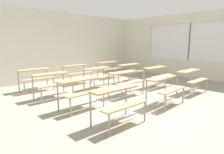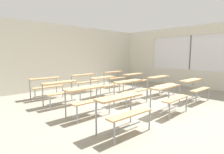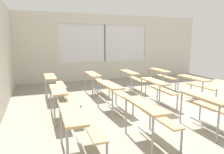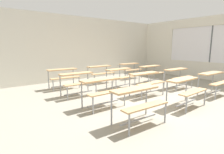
{
  "view_description": "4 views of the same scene",
  "coord_description": "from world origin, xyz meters",
  "px_view_note": "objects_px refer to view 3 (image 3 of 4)",
  "views": [
    {
      "loc": [
        -3.95,
        -3.46,
        1.65
      ],
      "look_at": [
        0.48,
        1.07,
        0.51
      ],
      "focal_mm": 30.69,
      "sensor_mm": 36.0,
      "label": 1
    },
    {
      "loc": [
        -3.8,
        -3.3,
        1.6
      ],
      "look_at": [
        0.38,
        1.24,
        0.81
      ],
      "focal_mm": 28.0,
      "sensor_mm": 36.0,
      "label": 2
    },
    {
      "loc": [
        -4.37,
        3.67,
        1.84
      ],
      "look_at": [
        1.24,
        1.56,
        0.78
      ],
      "focal_mm": 33.43,
      "sensor_mm": 36.0,
      "label": 3
    },
    {
      "loc": [
        -3.8,
        -3.3,
        1.6
      ],
      "look_at": [
        -0.42,
        1.12,
        0.62
      ],
      "focal_mm": 28.0,
      "sensor_mm": 36.0,
      "label": 4
    }
  ],
  "objects_px": {
    "desk_bench_r1c1": "(158,86)",
    "desk_bench_r2c1": "(114,90)",
    "desk_bench_r1c2": "(132,76)",
    "desk_bench_r2c0": "(150,113)",
    "desk_bench_r0c1": "(196,83)",
    "desk_bench_r1c0": "(208,104)",
    "desk_bench_r3c1": "(63,96)",
    "desk_bench_r3c2": "(54,81)",
    "desk_bench_r3c0": "(79,122)",
    "desk_bench_r2c2": "(96,79)",
    "desk_bench_r0c2": "(162,74)"
  },
  "relations": [
    {
      "from": "desk_bench_r2c1",
      "to": "desk_bench_r2c2",
      "type": "bearing_deg",
      "value": -4.22
    },
    {
      "from": "desk_bench_r0c2",
      "to": "desk_bench_r1c0",
      "type": "bearing_deg",
      "value": 161.56
    },
    {
      "from": "desk_bench_r1c1",
      "to": "desk_bench_r2c1",
      "type": "bearing_deg",
      "value": 91.05
    },
    {
      "from": "desk_bench_r1c0",
      "to": "desk_bench_r3c1",
      "type": "bearing_deg",
      "value": 57.26
    },
    {
      "from": "desk_bench_r0c1",
      "to": "desk_bench_r2c2",
      "type": "distance_m",
      "value": 3.17
    },
    {
      "from": "desk_bench_r0c1",
      "to": "desk_bench_r1c0",
      "type": "distance_m",
      "value": 2.21
    },
    {
      "from": "desk_bench_r1c1",
      "to": "desk_bench_r2c2",
      "type": "bearing_deg",
      "value": 37.48
    },
    {
      "from": "desk_bench_r1c0",
      "to": "desk_bench_r2c2",
      "type": "xyz_separation_m",
      "value": [
        3.53,
        1.33,
        0.0
      ]
    },
    {
      "from": "desk_bench_r1c0",
      "to": "desk_bench_r2c0",
      "type": "height_order",
      "value": "same"
    },
    {
      "from": "desk_bench_r2c2",
      "to": "desk_bench_r3c0",
      "type": "bearing_deg",
      "value": 160.43
    },
    {
      "from": "desk_bench_r0c2",
      "to": "desk_bench_r1c1",
      "type": "bearing_deg",
      "value": 144.87
    },
    {
      "from": "desk_bench_r1c2",
      "to": "desk_bench_r2c1",
      "type": "height_order",
      "value": "same"
    },
    {
      "from": "desk_bench_r1c2",
      "to": "desk_bench_r3c2",
      "type": "relative_size",
      "value": 1.02
    },
    {
      "from": "desk_bench_r2c0",
      "to": "desk_bench_r1c2",
      "type": "bearing_deg",
      "value": -20.66
    },
    {
      "from": "desk_bench_r1c1",
      "to": "desk_bench_r3c2",
      "type": "distance_m",
      "value": 3.21
    },
    {
      "from": "desk_bench_r2c1",
      "to": "desk_bench_r3c1",
      "type": "xyz_separation_m",
      "value": [
        -0.06,
        1.29,
        0.0
      ]
    },
    {
      "from": "desk_bench_r1c1",
      "to": "desk_bench_r0c2",
      "type": "bearing_deg",
      "value": -34.87
    },
    {
      "from": "desk_bench_r2c2",
      "to": "desk_bench_r3c2",
      "type": "height_order",
      "value": "same"
    },
    {
      "from": "desk_bench_r0c1",
      "to": "desk_bench_r2c1",
      "type": "xyz_separation_m",
      "value": [
        -0.01,
        2.69,
        0.0
      ]
    },
    {
      "from": "desk_bench_r2c1",
      "to": "desk_bench_r2c2",
      "type": "height_order",
      "value": "same"
    },
    {
      "from": "desk_bench_r2c0",
      "to": "desk_bench_r2c1",
      "type": "distance_m",
      "value": 1.81
    },
    {
      "from": "desk_bench_r0c2",
      "to": "desk_bench_r0c1",
      "type": "bearing_deg",
      "value": -177.44
    },
    {
      "from": "desk_bench_r0c2",
      "to": "desk_bench_r1c1",
      "type": "relative_size",
      "value": 1.0
    },
    {
      "from": "desk_bench_r2c0",
      "to": "desk_bench_r0c1",
      "type": "bearing_deg",
      "value": -55.36
    },
    {
      "from": "desk_bench_r3c1",
      "to": "desk_bench_r2c0",
      "type": "bearing_deg",
      "value": -143.1
    },
    {
      "from": "desk_bench_r1c1",
      "to": "desk_bench_r1c2",
      "type": "xyz_separation_m",
      "value": [
        1.75,
        -0.05,
        0.0
      ]
    },
    {
      "from": "desk_bench_r2c0",
      "to": "desk_bench_r3c0",
      "type": "bearing_deg",
      "value": 89.17
    },
    {
      "from": "desk_bench_r2c2",
      "to": "desk_bench_r1c1",
      "type": "bearing_deg",
      "value": -143.45
    },
    {
      "from": "desk_bench_r2c1",
      "to": "desk_bench_r2c2",
      "type": "xyz_separation_m",
      "value": [
        1.76,
        -0.04,
        0.0
      ]
    },
    {
      "from": "desk_bench_r2c2",
      "to": "desk_bench_r3c0",
      "type": "height_order",
      "value": "same"
    },
    {
      "from": "desk_bench_r2c1",
      "to": "desk_bench_r3c1",
      "type": "relative_size",
      "value": 1.02
    },
    {
      "from": "desk_bench_r1c2",
      "to": "desk_bench_r3c2",
      "type": "height_order",
      "value": "same"
    },
    {
      "from": "desk_bench_r3c0",
      "to": "desk_bench_r2c0",
      "type": "bearing_deg",
      "value": -89.26
    },
    {
      "from": "desk_bench_r0c1",
      "to": "desk_bench_r3c2",
      "type": "xyz_separation_m",
      "value": [
        1.77,
        4.02,
        0.0
      ]
    },
    {
      "from": "desk_bench_r3c2",
      "to": "desk_bench_r0c1",
      "type": "bearing_deg",
      "value": -113.62
    },
    {
      "from": "desk_bench_r2c0",
      "to": "desk_bench_r3c0",
      "type": "relative_size",
      "value": 0.99
    },
    {
      "from": "desk_bench_r1c2",
      "to": "desk_bench_r3c1",
      "type": "distance_m",
      "value": 3.22
    },
    {
      "from": "desk_bench_r0c2",
      "to": "desk_bench_r2c1",
      "type": "xyz_separation_m",
      "value": [
        -1.78,
        2.65,
        0.0
      ]
    },
    {
      "from": "desk_bench_r3c0",
      "to": "desk_bench_r3c2",
      "type": "relative_size",
      "value": 1.02
    },
    {
      "from": "desk_bench_r1c0",
      "to": "desk_bench_r3c0",
      "type": "distance_m",
      "value": 2.64
    },
    {
      "from": "desk_bench_r0c1",
      "to": "desk_bench_r3c0",
      "type": "height_order",
      "value": "same"
    },
    {
      "from": "desk_bench_r1c1",
      "to": "desk_bench_r3c2",
      "type": "relative_size",
      "value": 1.01
    },
    {
      "from": "desk_bench_r1c1",
      "to": "desk_bench_r2c0",
      "type": "height_order",
      "value": "same"
    },
    {
      "from": "desk_bench_r2c1",
      "to": "desk_bench_r3c2",
      "type": "height_order",
      "value": "same"
    },
    {
      "from": "desk_bench_r1c0",
      "to": "desk_bench_r3c2",
      "type": "xyz_separation_m",
      "value": [
        3.55,
        2.7,
        0.0
      ]
    },
    {
      "from": "desk_bench_r1c2",
      "to": "desk_bench_r0c1",
      "type": "bearing_deg",
      "value": -140.74
    },
    {
      "from": "desk_bench_r1c2",
      "to": "desk_bench_r3c0",
      "type": "height_order",
      "value": "same"
    },
    {
      "from": "desk_bench_r0c1",
      "to": "desk_bench_r2c2",
      "type": "bearing_deg",
      "value": 54.73
    },
    {
      "from": "desk_bench_r0c2",
      "to": "desk_bench_r2c2",
      "type": "relative_size",
      "value": 1.01
    },
    {
      "from": "desk_bench_r3c1",
      "to": "desk_bench_r2c2",
      "type": "bearing_deg",
      "value": -35.73
    }
  ]
}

